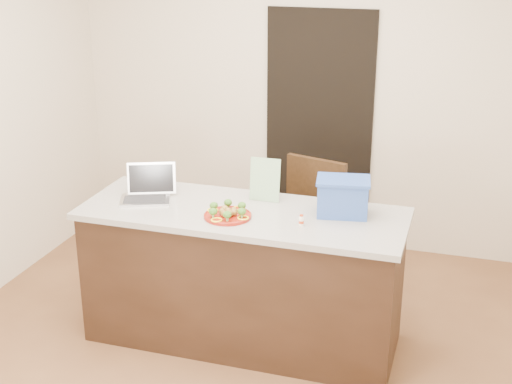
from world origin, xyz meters
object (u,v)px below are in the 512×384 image
(laptop, at_px, (148,189))
(blue_box, at_px, (343,197))
(island, at_px, (243,276))
(napkin, at_px, (230,217))
(chair, at_px, (311,224))
(plate, at_px, (228,215))
(yogurt_bottle, at_px, (301,221))

(laptop, xyz_separation_m, blue_box, (1.27, 0.10, 0.06))
(island, relative_size, laptop, 5.48)
(napkin, bearing_deg, chair, 67.49)
(plate, bearing_deg, island, 67.52)
(napkin, distance_m, yogurt_bottle, 0.45)
(yogurt_bottle, distance_m, laptop, 1.08)
(yogurt_bottle, distance_m, blue_box, 0.33)
(laptop, bearing_deg, plate, -36.40)
(laptop, distance_m, blue_box, 1.28)
(yogurt_bottle, bearing_deg, island, 164.11)
(yogurt_bottle, bearing_deg, napkin, -178.16)
(island, xyz_separation_m, chair, (0.30, 0.68, 0.14))
(island, height_order, napkin, napkin)
(napkin, height_order, laptop, laptop)
(plate, bearing_deg, chair, 66.59)
(napkin, bearing_deg, yogurt_bottle, 1.84)
(blue_box, bearing_deg, plate, -168.32)
(napkin, relative_size, blue_box, 0.43)
(island, bearing_deg, plate, -112.48)
(island, bearing_deg, blue_box, 11.81)
(plate, xyz_separation_m, blue_box, (0.66, 0.26, 0.11))
(plate, xyz_separation_m, yogurt_bottle, (0.46, 0.01, 0.02))
(laptop, bearing_deg, napkin, -36.25)
(napkin, xyz_separation_m, chair, (0.33, 0.81, -0.33))
(napkin, height_order, blue_box, blue_box)
(plate, xyz_separation_m, laptop, (-0.61, 0.16, 0.05))
(napkin, height_order, chair, chair)
(laptop, bearing_deg, chair, 12.15)
(laptop, relative_size, blue_box, 1.05)
(island, distance_m, blue_box, 0.85)
(yogurt_bottle, xyz_separation_m, blue_box, (0.20, 0.24, 0.09))
(plate, relative_size, napkin, 1.89)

